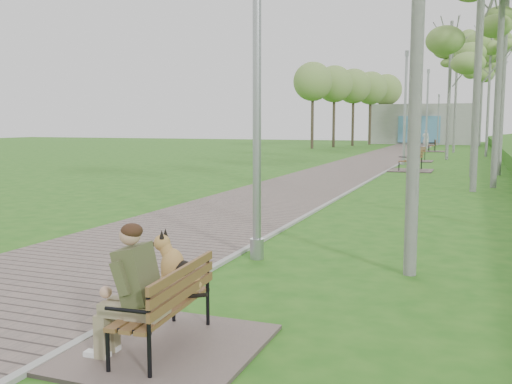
# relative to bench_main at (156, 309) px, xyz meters

# --- Properties ---
(ground) EXTENTS (120.00, 120.00, 0.00)m
(ground) POSITION_rel_bench_main_xyz_m (-0.77, 5.67, -0.40)
(ground) COLOR #256118
(ground) RESTS_ON ground
(walkway) EXTENTS (3.50, 67.00, 0.04)m
(walkway) POSITION_rel_bench_main_xyz_m (-2.52, 27.17, -0.38)
(walkway) COLOR #6B5D57
(walkway) RESTS_ON ground
(kerb) EXTENTS (0.10, 67.00, 0.05)m
(kerb) POSITION_rel_bench_main_xyz_m (-0.77, 27.17, -0.37)
(kerb) COLOR #999993
(kerb) RESTS_ON ground
(building_north) EXTENTS (10.00, 5.20, 4.00)m
(building_north) POSITION_rel_bench_main_xyz_m (-2.27, 56.64, 1.60)
(building_north) COLOR #9E9E99
(building_north) RESTS_ON ground
(bench_main) EXTENTS (1.64, 1.82, 1.43)m
(bench_main) POSITION_rel_bench_main_xyz_m (0.00, 0.00, 0.00)
(bench_main) COLOR #6B5D57
(bench_main) RESTS_ON ground
(bench_second) EXTENTS (1.82, 2.02, 1.12)m
(bench_second) POSITION_rel_bench_main_xyz_m (0.17, 21.48, -0.19)
(bench_second) COLOR #6B5D57
(bench_second) RESTS_ON ground
(bench_third) EXTENTS (1.58, 1.76, 0.97)m
(bench_third) POSITION_rel_bench_main_xyz_m (-0.12, 28.10, -0.22)
(bench_third) COLOR #6B5D57
(bench_third) RESTS_ON ground
(bench_far) EXTENTS (1.81, 2.01, 1.11)m
(bench_far) POSITION_rel_bench_main_xyz_m (-0.10, 39.89, -0.19)
(bench_far) COLOR #6B5D57
(bench_far) RESTS_ON ground
(lamp_post_near) EXTENTS (0.21, 0.21, 5.53)m
(lamp_post_near) POSITION_rel_bench_main_xyz_m (-0.40, 3.70, 2.19)
(lamp_post_near) COLOR #989AA0
(lamp_post_near) RESTS_ON ground
(lamp_post_second) EXTENTS (0.22, 0.22, 5.67)m
(lamp_post_second) POSITION_rel_bench_main_xyz_m (-0.54, 25.19, 2.25)
(lamp_post_second) COLOR #989AA0
(lamp_post_second) RESTS_ON ground
(lamp_post_third) EXTENTS (0.23, 0.23, 5.94)m
(lamp_post_third) POSITION_rel_bench_main_xyz_m (-0.46, 38.73, 2.38)
(lamp_post_third) COLOR #989AA0
(lamp_post_third) RESTS_ON ground
(lamp_post_far) EXTENTS (0.19, 0.19, 4.81)m
(lamp_post_far) POSITION_rel_bench_main_xyz_m (-0.40, 52.46, 1.85)
(lamp_post_far) COLOR #989AA0
(lamp_post_far) RESTS_ON ground
(pedestrian_near) EXTENTS (0.58, 0.39, 1.55)m
(pedestrian_near) POSITION_rel_bench_main_xyz_m (-1.07, 46.88, 0.38)
(pedestrian_near) COLOR white
(pedestrian_near) RESTS_ON ground
(birch_mid_a) EXTENTS (2.31, 2.31, 7.29)m
(birch_mid_a) POSITION_rel_bench_main_xyz_m (2.70, 19.36, 5.33)
(birch_mid_a) COLOR silver
(birch_mid_a) RESTS_ON ground
(birch_mid_c) EXTENTS (2.87, 2.87, 8.15)m
(birch_mid_c) POSITION_rel_bench_main_xyz_m (1.33, 30.41, 6.00)
(birch_mid_c) COLOR silver
(birch_mid_c) RESTS_ON ground
(birch_far_b) EXTENTS (2.77, 2.77, 8.78)m
(birch_far_b) POSITION_rel_bench_main_xyz_m (1.45, 38.93, 6.50)
(birch_far_b) COLOR silver
(birch_far_b) RESTS_ON ground
(birch_far_c) EXTENTS (2.45, 2.45, 8.53)m
(birch_far_c) POSITION_rel_bench_main_xyz_m (3.52, 34.30, 6.30)
(birch_far_c) COLOR silver
(birch_far_c) RESTS_ON ground
(birch_distant_a) EXTENTS (2.88, 2.88, 9.28)m
(birch_distant_a) POSITION_rel_bench_main_xyz_m (3.02, 47.33, 6.89)
(birch_distant_a) COLOR silver
(birch_distant_a) RESTS_ON ground
(birch_distant_b) EXTENTS (2.87, 2.87, 11.24)m
(birch_distant_b) POSITION_rel_bench_main_xyz_m (3.32, 51.68, 8.43)
(birch_distant_b) COLOR silver
(birch_distant_b) RESTS_ON ground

